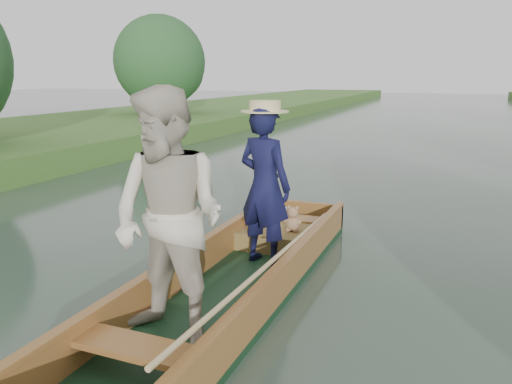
% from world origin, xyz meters
% --- Properties ---
extents(ground, '(120.00, 120.00, 0.00)m').
position_xyz_m(ground, '(0.00, 0.00, 0.00)').
color(ground, '#283D30').
rests_on(ground, ground).
extents(trees_far, '(23.03, 16.26, 4.58)m').
position_xyz_m(trees_far, '(-0.33, 7.86, 2.60)').
color(trees_far, '#47331E').
rests_on(trees_far, ground).
extents(punt, '(1.14, 5.00, 2.11)m').
position_xyz_m(punt, '(-0.02, -0.31, 0.78)').
color(punt, '#13311B').
rests_on(punt, ground).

